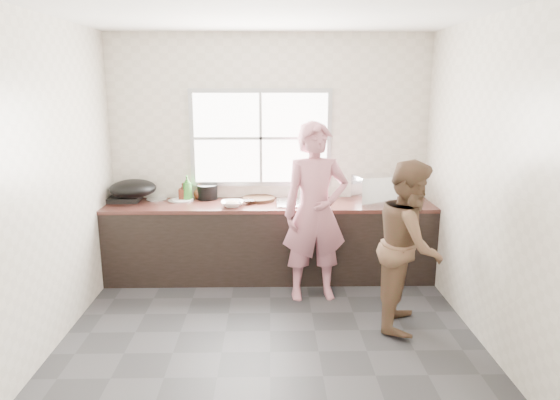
{
  "coord_description": "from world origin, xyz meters",
  "views": [
    {
      "loc": [
        0.01,
        -4.06,
        2.17
      ],
      "look_at": [
        0.1,
        0.65,
        1.05
      ],
      "focal_mm": 32.0,
      "sensor_mm": 36.0,
      "label": 1
    }
  ],
  "objects_px": {
    "black_pot": "(207,192)",
    "bottle_brown_tall": "(183,193)",
    "pot_lid_left": "(180,200)",
    "bottle_brown_short": "(199,192)",
    "bottle_green": "(187,188)",
    "bowl_crabs": "(314,205)",
    "bowl_held": "(323,201)",
    "woman": "(315,218)",
    "pot_lid_right": "(157,199)",
    "cutting_board": "(259,199)",
    "person_side": "(410,245)",
    "dish_rack": "(374,190)",
    "glass_jar": "(201,195)",
    "burner": "(124,198)",
    "wok": "(133,188)",
    "plate_food": "(183,200)",
    "bowl_mince": "(232,204)"
  },
  "relations": [
    {
      "from": "black_pot",
      "to": "bottle_brown_tall",
      "type": "height_order",
      "value": "bottle_brown_tall"
    },
    {
      "from": "bottle_brown_tall",
      "to": "pot_lid_left",
      "type": "bearing_deg",
      "value": -134.04
    },
    {
      "from": "bottle_brown_short",
      "to": "bottle_green",
      "type": "bearing_deg",
      "value": -149.25
    },
    {
      "from": "bowl_crabs",
      "to": "bowl_held",
      "type": "relative_size",
      "value": 1.12
    },
    {
      "from": "woman",
      "to": "pot_lid_right",
      "type": "height_order",
      "value": "woman"
    },
    {
      "from": "cutting_board",
      "to": "person_side",
      "type": "bearing_deg",
      "value": -43.84
    },
    {
      "from": "bottle_brown_short",
      "to": "pot_lid_left",
      "type": "relative_size",
      "value": 0.57
    },
    {
      "from": "dish_rack",
      "to": "pot_lid_left",
      "type": "distance_m",
      "value": 2.17
    },
    {
      "from": "glass_jar",
      "to": "burner",
      "type": "distance_m",
      "value": 0.86
    },
    {
      "from": "person_side",
      "to": "bottle_brown_short",
      "type": "height_order",
      "value": "person_side"
    },
    {
      "from": "bottle_brown_short",
      "to": "wok",
      "type": "xyz_separation_m",
      "value": [
        -0.71,
        -0.14,
        0.08
      ]
    },
    {
      "from": "cutting_board",
      "to": "plate_food",
      "type": "xyz_separation_m",
      "value": [
        -0.86,
        -0.01,
        -0.01
      ]
    },
    {
      "from": "bowl_crabs",
      "to": "pot_lid_left",
      "type": "bearing_deg",
      "value": 166.73
    },
    {
      "from": "black_pot",
      "to": "bottle_brown_short",
      "type": "distance_m",
      "value": 0.09
    },
    {
      "from": "cutting_board",
      "to": "dish_rack",
      "type": "distance_m",
      "value": 1.29
    },
    {
      "from": "person_side",
      "to": "bottle_green",
      "type": "distance_m",
      "value": 2.55
    },
    {
      "from": "cutting_board",
      "to": "pot_lid_right",
      "type": "distance_m",
      "value": 1.17
    },
    {
      "from": "black_pot",
      "to": "pot_lid_left",
      "type": "bearing_deg",
      "value": -164.01
    },
    {
      "from": "cutting_board",
      "to": "black_pot",
      "type": "bearing_deg",
      "value": 172.8
    },
    {
      "from": "glass_jar",
      "to": "wok",
      "type": "distance_m",
      "value": 0.75
    },
    {
      "from": "pot_lid_right",
      "to": "burner",
      "type": "bearing_deg",
      "value": -174.66
    },
    {
      "from": "bowl_crabs",
      "to": "glass_jar",
      "type": "distance_m",
      "value": 1.32
    },
    {
      "from": "cutting_board",
      "to": "bottle_brown_short",
      "type": "distance_m",
      "value": 0.69
    },
    {
      "from": "bottle_green",
      "to": "wok",
      "type": "relative_size",
      "value": 0.57
    },
    {
      "from": "bottle_brown_short",
      "to": "dish_rack",
      "type": "relative_size",
      "value": 0.37
    },
    {
      "from": "bottle_green",
      "to": "bottle_brown_short",
      "type": "distance_m",
      "value": 0.16
    },
    {
      "from": "bowl_held",
      "to": "bottle_brown_tall",
      "type": "bearing_deg",
      "value": 173.66
    },
    {
      "from": "person_side",
      "to": "burner",
      "type": "xyz_separation_m",
      "value": [
        -2.89,
        1.34,
        0.13
      ]
    },
    {
      "from": "bottle_brown_short",
      "to": "glass_jar",
      "type": "height_order",
      "value": "bottle_brown_short"
    },
    {
      "from": "cutting_board",
      "to": "wok",
      "type": "bearing_deg",
      "value": -177.72
    },
    {
      "from": "bottle_brown_short",
      "to": "pot_lid_right",
      "type": "bearing_deg",
      "value": -176.91
    },
    {
      "from": "glass_jar",
      "to": "dish_rack",
      "type": "distance_m",
      "value": 1.95
    },
    {
      "from": "plate_food",
      "to": "glass_jar",
      "type": "distance_m",
      "value": 0.21
    },
    {
      "from": "black_pot",
      "to": "pot_lid_right",
      "type": "distance_m",
      "value": 0.58
    },
    {
      "from": "bottle_brown_short",
      "to": "wok",
      "type": "bearing_deg",
      "value": -169.13
    },
    {
      "from": "bowl_crabs",
      "to": "bowl_held",
      "type": "distance_m",
      "value": 0.23
    },
    {
      "from": "bowl_held",
      "to": "pot_lid_left",
      "type": "distance_m",
      "value": 1.6
    },
    {
      "from": "bowl_crabs",
      "to": "dish_rack",
      "type": "xyz_separation_m",
      "value": [
        0.68,
        0.18,
        0.12
      ]
    },
    {
      "from": "cutting_board",
      "to": "bowl_held",
      "type": "xyz_separation_m",
      "value": [
        0.71,
        -0.16,
        0.01
      ]
    },
    {
      "from": "bowl_held",
      "to": "black_pot",
      "type": "height_order",
      "value": "black_pot"
    },
    {
      "from": "bowl_held",
      "to": "pot_lid_right",
      "type": "bearing_deg",
      "value": 173.55
    },
    {
      "from": "black_pot",
      "to": "burner",
      "type": "height_order",
      "value": "black_pot"
    },
    {
      "from": "plate_food",
      "to": "bowl_mince",
      "type": "bearing_deg",
      "value": -25.46
    },
    {
      "from": "bowl_mince",
      "to": "black_pot",
      "type": "height_order",
      "value": "black_pot"
    },
    {
      "from": "glass_jar",
      "to": "dish_rack",
      "type": "relative_size",
      "value": 0.24
    },
    {
      "from": "bottle_brown_tall",
      "to": "burner",
      "type": "xyz_separation_m",
      "value": [
        -0.67,
        0.0,
        -0.06
      ]
    },
    {
      "from": "burner",
      "to": "bowl_mince",
      "type": "bearing_deg",
      "value": -13.75
    },
    {
      "from": "glass_jar",
      "to": "pot_lid_right",
      "type": "distance_m",
      "value": 0.5
    },
    {
      "from": "cutting_board",
      "to": "bottle_brown_tall",
      "type": "relative_size",
      "value": 2.0
    },
    {
      "from": "bowl_held",
      "to": "black_pot",
      "type": "relative_size",
      "value": 0.83
    }
  ]
}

